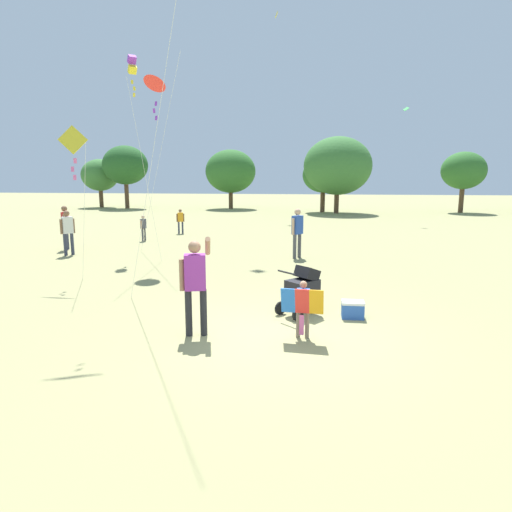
{
  "coord_description": "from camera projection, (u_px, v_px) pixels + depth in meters",
  "views": [
    {
      "loc": [
        0.51,
        -7.66,
        2.88
      ],
      "look_at": [
        -0.56,
        0.89,
        1.3
      ],
      "focal_mm": 31.05,
      "sensor_mm": 36.0,
      "label": 1
    }
  ],
  "objects": [
    {
      "name": "person_red_shirt",
      "position": [
        143.0,
        226.0,
        19.49
      ],
      "size": [
        0.21,
        0.35,
        1.13
      ],
      "color": "#4C4C51",
      "rests_on": "ground"
    },
    {
      "name": "stroller",
      "position": [
        303.0,
        286.0,
        9.2
      ],
      "size": [
        0.96,
        0.99,
        1.03
      ],
      "color": "black",
      "rests_on": "ground"
    },
    {
      "name": "person_adult_flyer",
      "position": [
        195.0,
        279.0,
        7.89
      ],
      "size": [
        0.57,
        0.62,
        1.82
      ],
      "color": "#232328",
      "rests_on": "ground"
    },
    {
      "name": "person_couple_left",
      "position": [
        68.0,
        229.0,
        15.96
      ],
      "size": [
        0.39,
        0.42,
        1.63
      ],
      "color": "#33384C",
      "rests_on": "ground"
    },
    {
      "name": "child_with_butterfly_kite",
      "position": [
        303.0,
        304.0,
        7.81
      ],
      "size": [
        0.75,
        0.37,
        1.05
      ],
      "color": "#7F705B",
      "rests_on": "ground"
    },
    {
      "name": "treeline_distant",
      "position": [
        349.0,
        165.0,
        35.1
      ],
      "size": [
        42.77,
        7.76,
        6.61
      ],
      "color": "brown",
      "rests_on": "ground"
    },
    {
      "name": "kite_green_novelty",
      "position": [
        155.0,
        85.0,
        13.85
      ],
      "size": [
        0.88,
        2.37,
        5.94
      ],
      "color": "red",
      "rests_on": "ground"
    },
    {
      "name": "person_sitting_far",
      "position": [
        65.0,
        224.0,
        17.13
      ],
      "size": [
        0.35,
        0.52,
        1.71
      ],
      "color": "#33384C",
      "rests_on": "ground"
    },
    {
      "name": "ground_plane",
      "position": [
        281.0,
        335.0,
        8.06
      ],
      "size": [
        120.0,
        120.0,
        0.0
      ],
      "primitive_type": "plane",
      "color": "#938E5B"
    },
    {
      "name": "person_kid_running",
      "position": [
        297.0,
        229.0,
        15.4
      ],
      "size": [
        0.41,
        0.46,
        1.73
      ],
      "color": "#4C4C51",
      "rests_on": "ground"
    },
    {
      "name": "person_back_turned",
      "position": [
        180.0,
        219.0,
        21.93
      ],
      "size": [
        0.37,
        0.25,
        1.22
      ],
      "color": "#33384C",
      "rests_on": "ground"
    },
    {
      "name": "kite_orange_delta",
      "position": [
        133.0,
        66.0,
        15.64
      ],
      "size": [
        2.64,
        2.45,
        7.07
      ],
      "color": "purple",
      "rests_on": "ground"
    },
    {
      "name": "kite_blue_high",
      "position": [
        73.0,
        145.0,
        11.73
      ],
      "size": [
        1.39,
        1.3,
        4.2
      ],
      "color": "yellow",
      "rests_on": "ground"
    },
    {
      "name": "cooler_box",
      "position": [
        353.0,
        310.0,
        9.03
      ],
      "size": [
        0.45,
        0.33,
        0.35
      ],
      "color": "#2D5BB7",
      "rests_on": "ground"
    }
  ]
}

